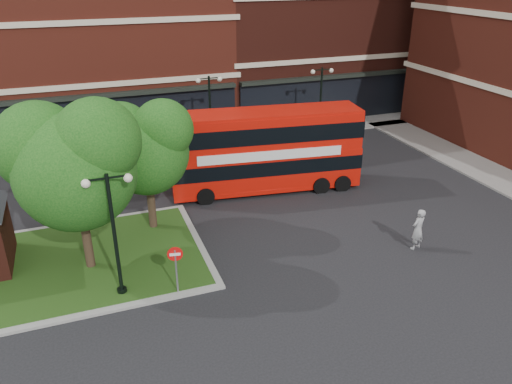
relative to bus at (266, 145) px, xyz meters
name	(u,v)px	position (x,y,z in m)	size (l,w,h in m)	color
ground	(259,270)	(-3.14, -7.44, -2.57)	(120.00, 120.00, 0.00)	black
pavement_far	(176,144)	(-3.14, 9.06, -2.51)	(44.00, 3.00, 0.12)	slate
terrace_far_left	(37,32)	(-11.14, 16.56, 4.43)	(26.00, 12.00, 14.00)	maroon
terrace_far_right	(315,8)	(10.86, 16.56, 5.43)	(18.00, 12.00, 16.00)	#471911
traffic_island	(53,267)	(-11.14, -4.44, -2.50)	(12.60, 7.60, 0.15)	gray
tree_island_west	(71,160)	(-9.73, -4.86, 2.22)	(5.40, 4.71, 7.21)	#2D2116
tree_island_east	(144,144)	(-6.72, -2.37, 1.67)	(4.46, 3.90, 6.29)	#2D2116
lamp_island	(114,230)	(-8.64, -7.24, 0.26)	(1.72, 0.36, 5.00)	black
lamp_far_left	(210,109)	(-1.14, 7.06, 0.26)	(1.72, 0.36, 5.00)	black
lamp_far_right	(321,99)	(6.86, 7.06, 0.26)	(1.72, 0.36, 5.00)	black
bus	(266,145)	(0.00, 0.00, 0.00)	(10.47, 3.62, 3.92)	red
woman	(418,229)	(3.95, -8.23, -1.61)	(0.70, 0.46, 1.92)	gray
car_silver	(142,143)	(-5.54, 8.41, -1.93)	(1.50, 3.73, 1.27)	#A0A3A7
car_white	(219,131)	(-0.14, 8.56, -1.80)	(1.63, 4.69, 1.54)	silver
no_entry_sign	(176,261)	(-6.64, -7.94, -1.08)	(0.57, 0.15, 2.08)	slate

